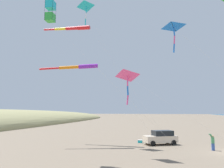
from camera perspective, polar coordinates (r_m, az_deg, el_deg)
parked_car at (r=30.82m, az=12.56°, el=-13.36°), size 4.66×3.66×1.85m
cooler_box at (r=32.05m, az=7.31°, el=-14.55°), size 0.62×0.42×0.42m
person_adult_flyer at (r=28.17m, az=24.69°, el=-13.36°), size 0.65×0.55×1.89m
kite_windsock_striped_overhead at (r=30.27m, az=-8.84°, el=4.41°), size 15.38×5.11×10.89m
kite_windsock_small_distant at (r=35.49m, az=-10.13°, el=14.04°), size 19.47×1.38×17.61m
kite_box_white_trailing at (r=24.31m, az=-15.69°, el=17.68°), size 12.68×9.95×15.58m
kite_delta_red_high_left at (r=20.34m, az=15.77°, el=14.01°), size 13.84×5.26×12.03m
kite_delta_black_fish_shape at (r=22.62m, az=4.16°, el=2.04°), size 12.88×5.01×8.64m
kite_delta_magenta_far_left at (r=34.47m, az=-6.75°, el=19.25°), size 10.05×5.08×20.31m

